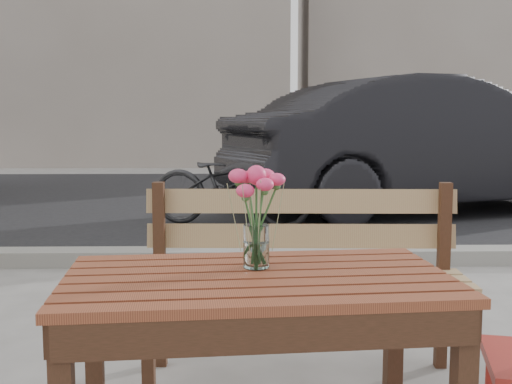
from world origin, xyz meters
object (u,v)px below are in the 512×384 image
main_table (257,312)px  main_vase (256,205)px  parked_car (427,146)px  bicycle (231,183)px

main_table → main_vase: (-0.00, 0.09, 0.31)m
parked_car → bicycle: bearing=94.0°
parked_car → main_table: bearing=140.9°
parked_car → bicycle: 2.57m
parked_car → bicycle: parked_car is taller
main_table → parked_car: size_ratio=0.24×
main_table → bicycle: bicycle is taller
main_table → parked_car: parked_car is taller
bicycle → main_vase: bearing=-161.2°
main_vase → parked_car: parked_car is taller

